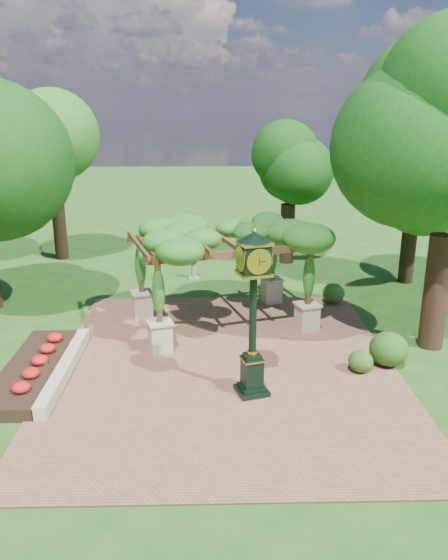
{
  "coord_description": "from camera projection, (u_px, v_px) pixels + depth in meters",
  "views": [
    {
      "loc": [
        -0.4,
        -13.72,
        7.3
      ],
      "look_at": [
        0.0,
        2.5,
        2.2
      ],
      "focal_mm": 35.0,
      "sensor_mm": 36.0,
      "label": 1
    }
  ],
  "objects": [
    {
      "name": "tree_east_far",
      "position": [
        418.0,
        155.0,
        22.47
      ],
      "size": [
        4.34,
        4.34,
        7.98
      ],
      "color": "black",
      "rests_on": "ground"
    },
    {
      "name": "shrub_mid",
      "position": [
        389.0,
        349.0,
        16.05
      ],
      "size": [
        1.5,
        1.5,
        1.02
      ],
      "primitive_type": "ellipsoid",
      "rotation": [
        0.0,
        0.0,
        -0.43
      ],
      "color": "#224A14",
      "rests_on": "brick_plaza"
    },
    {
      "name": "shrub_front",
      "position": [
        361.0,
        361.0,
        15.69
      ],
      "size": [
        0.79,
        0.79,
        0.64
      ],
      "primitive_type": "ellipsoid",
      "rotation": [
        0.0,
        0.0,
        0.12
      ],
      "color": "#254F16",
      "rests_on": "brick_plaza"
    },
    {
      "name": "brick_plaza",
      "position": [
        225.0,
        365.0,
        16.23
      ],
      "size": [
        10.0,
        12.0,
        0.04
      ],
      "primitive_type": "cube",
      "color": "brown",
      "rests_on": "ground"
    },
    {
      "name": "tree_north",
      "position": [
        290.0,
        157.0,
        25.65
      ],
      "size": [
        3.85,
        3.85,
        7.52
      ],
      "color": "#351F15",
      "rests_on": "ground"
    },
    {
      "name": "pedestal_clock",
      "position": [
        253.0,
        299.0,
        13.82
      ],
      "size": [
        1.1,
        1.1,
        4.49
      ],
      "rotation": [
        0.0,
        0.0,
        0.29
      ],
      "color": "black",
      "rests_on": "brick_plaza"
    },
    {
      "name": "pergola",
      "position": [
        222.0,
        240.0,
        18.43
      ],
      "size": [
        6.73,
        5.25,
        3.72
      ],
      "rotation": [
        0.0,
        0.0,
        0.3
      ],
      "color": "#BFAE8E",
      "rests_on": "brick_plaza"
    },
    {
      "name": "border_wall",
      "position": [
        65.0,
        369.0,
        15.59
      ],
      "size": [
        0.35,
        5.0,
        0.4
      ],
      "primitive_type": "cube",
      "color": "#C6B793",
      "rests_on": "ground"
    },
    {
      "name": "shrub_back",
      "position": [
        333.0,
        293.0,
        21.28
      ],
      "size": [
        1.04,
        1.04,
        0.78
      ],
      "primitive_type": "ellipsoid",
      "rotation": [
        0.0,
        0.0,
        0.22
      ],
      "color": "#2C5C1A",
      "rests_on": "brick_plaza"
    },
    {
      "name": "flower_bed",
      "position": [
        34.0,
        370.0,
        15.57
      ],
      "size": [
        1.5,
        5.0,
        0.36
      ],
      "primitive_type": "cube",
      "color": "red",
      "rests_on": "ground"
    },
    {
      "name": "tree_west_far",
      "position": [
        53.0,
        155.0,
        26.38
      ],
      "size": [
        4.01,
        4.01,
        7.56
      ],
      "color": "black",
      "rests_on": "ground"
    },
    {
      "name": "sundial",
      "position": [
        194.0,
        270.0,
        24.47
      ],
      "size": [
        0.53,
        0.53,
        0.85
      ],
      "rotation": [
        0.0,
        0.0,
        0.15
      ],
      "color": "gray",
      "rests_on": "ground"
    },
    {
      "name": "ground",
      "position": [
        226.0,
        381.0,
        15.28
      ],
      "size": [
        120.0,
        120.0,
        0.0
      ],
      "primitive_type": "plane",
      "color": "#1E4714",
      "rests_on": "ground"
    }
  ]
}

